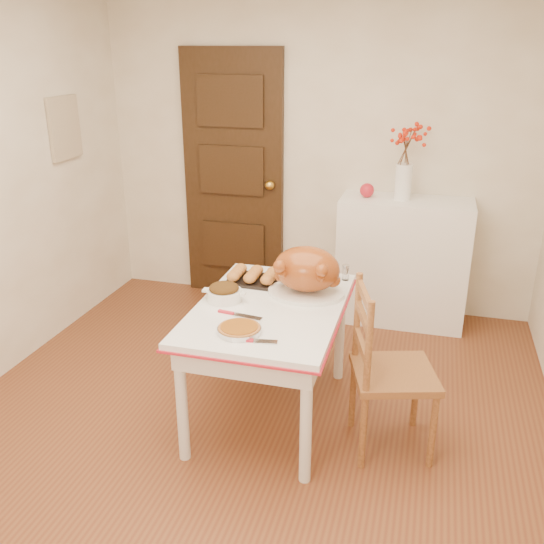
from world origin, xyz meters
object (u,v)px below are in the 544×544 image
(turkey_platter, at_px, (307,272))
(pumpkin_pie, at_px, (239,328))
(sideboard, at_px, (402,261))
(kitchen_table, at_px, (270,361))
(chair_oak, at_px, (394,370))

(turkey_platter, relative_size, pumpkin_pie, 2.01)
(sideboard, height_order, pumpkin_pie, sideboard)
(kitchen_table, xyz_separation_m, chair_oak, (0.71, -0.11, 0.12))
(kitchen_table, distance_m, turkey_platter, 0.56)
(sideboard, height_order, kitchen_table, sideboard)
(kitchen_table, relative_size, pumpkin_pie, 5.32)
(pumpkin_pie, bearing_deg, sideboard, 69.68)
(sideboard, relative_size, kitchen_table, 0.83)
(kitchen_table, xyz_separation_m, turkey_platter, (0.16, 0.21, 0.50))
(sideboard, bearing_deg, kitchen_table, -112.82)
(sideboard, height_order, chair_oak, sideboard)
(chair_oak, bearing_deg, kitchen_table, 64.55)
(kitchen_table, bearing_deg, pumpkin_pie, -98.96)
(turkey_platter, distance_m, pumpkin_pie, 0.62)
(kitchen_table, xyz_separation_m, pumpkin_pie, (-0.06, -0.36, 0.38))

